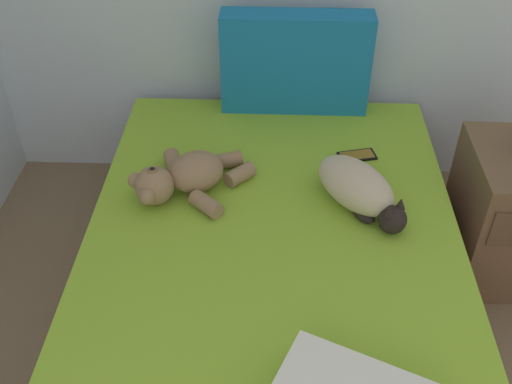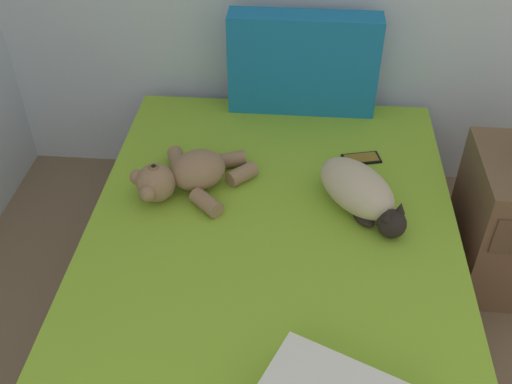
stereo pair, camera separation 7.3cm
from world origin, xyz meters
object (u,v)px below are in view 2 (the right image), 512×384
patterned_cushion (303,64)px  cell_phone (361,159)px  cat (360,191)px  bed (269,297)px  teddy_bear (186,175)px

patterned_cushion → cell_phone: size_ratio=3.91×
patterned_cushion → cell_phone: (0.25, -0.37, -0.21)m
patterned_cushion → cat: patterned_cushion is taller
bed → cell_phone: 0.67m
patterned_cushion → teddy_bear: (-0.40, -0.61, -0.15)m
bed → cat: 0.49m
teddy_bear → bed: bearing=-42.4°
cat → teddy_bear: size_ratio=0.95×
patterned_cushion → cell_phone: patterned_cushion is taller
teddy_bear → cat: bearing=-4.5°
bed → patterned_cushion: size_ratio=3.15×
bed → teddy_bear: teddy_bear is taller
teddy_bear → patterned_cushion: bearing=56.3°
teddy_bear → cell_phone: (0.65, 0.24, -0.06)m
bed → cat: bearing=39.7°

